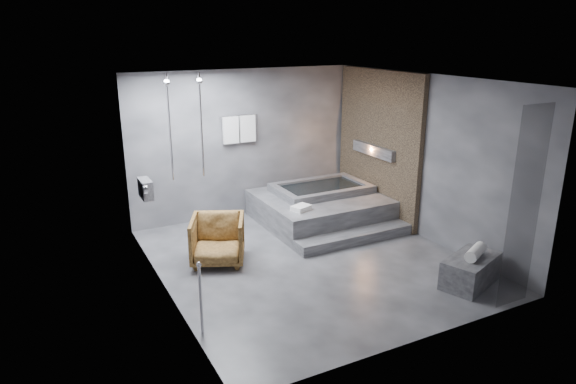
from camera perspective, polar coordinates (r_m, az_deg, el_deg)
room at (r=8.01m, az=4.13°, el=4.99°), size 5.00×5.04×2.82m
tub_deck at (r=9.73m, az=3.54°, el=-1.80°), size 2.20×2.00×0.50m
tub_step at (r=8.87m, az=7.44°, el=-5.00°), size 2.20×0.36×0.18m
concrete_bench at (r=7.79m, az=19.60°, el=-8.24°), size 1.05×0.79×0.42m
driftwood_chair at (r=8.03m, az=-7.82°, el=-5.29°), size 1.06×1.07×0.74m
rolled_towel at (r=7.68m, az=20.13°, el=-6.29°), size 0.49×0.35×0.17m
deck_towel at (r=8.84m, az=1.47°, el=-1.77°), size 0.38×0.33×0.08m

